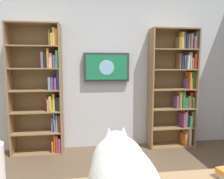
# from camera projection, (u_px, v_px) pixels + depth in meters

# --- Properties ---
(wall_back) EXTENTS (4.52, 0.06, 2.70)m
(wall_back) POSITION_uv_depth(u_px,v_px,m) (106.00, 67.00, 3.50)
(wall_back) COLOR silver
(wall_back) RESTS_ON ground
(bookshelf_left) EXTENTS (0.77, 0.28, 1.96)m
(bookshelf_left) POSITION_uv_depth(u_px,v_px,m) (177.00, 88.00, 3.53)
(bookshelf_left) COLOR #937047
(bookshelf_left) RESTS_ON ground
(bookshelf_right) EXTENTS (0.77, 0.28, 1.99)m
(bookshelf_right) POSITION_uv_depth(u_px,v_px,m) (42.00, 90.00, 3.24)
(bookshelf_right) COLOR #937047
(bookshelf_right) RESTS_ON ground
(wall_mounted_tv) EXTENTS (0.74, 0.07, 0.47)m
(wall_mounted_tv) POSITION_uv_depth(u_px,v_px,m) (106.00, 67.00, 3.42)
(wall_mounted_tv) COLOR #333338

